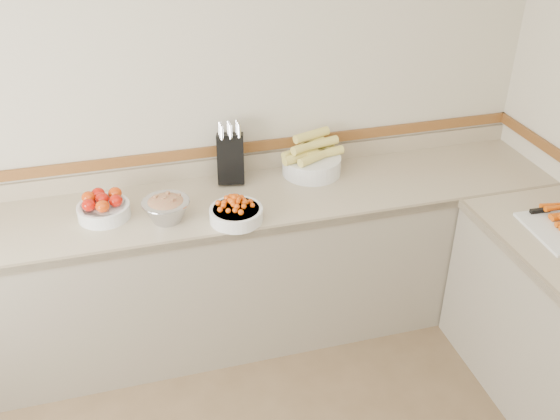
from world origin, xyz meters
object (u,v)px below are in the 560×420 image
object	(u,v)px
knife_block	(231,157)
rhubarb_bowl	(166,208)
tomato_bowl	(103,207)
cherry_tomato_bowl	(236,212)
corn_bowl	(312,160)

from	to	relation	value
knife_block	rhubarb_bowl	distance (m)	0.53
tomato_bowl	knife_block	bearing A→B (deg)	16.83
tomato_bowl	cherry_tomato_bowl	xyz separation A→B (m)	(0.65, -0.22, -0.01)
knife_block	tomato_bowl	world-z (taller)	knife_block
cherry_tomato_bowl	rhubarb_bowl	world-z (taller)	cherry_tomato_bowl
cherry_tomato_bowl	corn_bowl	world-z (taller)	corn_bowl
knife_block	cherry_tomato_bowl	bearing A→B (deg)	-98.34
knife_block	tomato_bowl	bearing A→B (deg)	-163.17
cherry_tomato_bowl	corn_bowl	bearing A→B (deg)	36.74
rhubarb_bowl	corn_bowl	bearing A→B (deg)	18.88
corn_bowl	rhubarb_bowl	world-z (taller)	corn_bowl
knife_block	rhubarb_bowl	size ratio (longest dim) A/B	1.47
tomato_bowl	rhubarb_bowl	xyz separation A→B (m)	(0.31, -0.12, 0.01)
knife_block	tomato_bowl	distance (m)	0.75
tomato_bowl	corn_bowl	size ratio (longest dim) A/B	0.71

